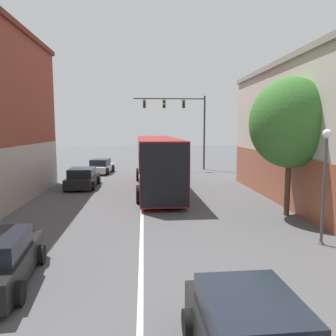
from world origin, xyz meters
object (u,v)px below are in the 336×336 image
Objects in this scene: parked_car_left_near at (101,167)px; parked_car_left_far at (83,178)px; traffic_signal_gantry at (183,116)px; street_lamp at (325,177)px; street_tree_near at (290,123)px; bus at (157,161)px.

parked_car_left_far reaches higher than parked_car_left_near.
traffic_signal_gantry is at bearing -67.65° from parked_car_left_near.
street_lamp is 4.43m from street_tree_near.
parked_car_left_near is 0.62× the size of street_tree_near.
traffic_signal_gantry is at bearing 96.41° from street_lamp.
street_lamp reaches higher than parked_car_left_near.
parked_car_left_far is at bearing 75.50° from bus.
street_lamp is (5.42, -11.02, 0.46)m from bus.
parked_car_left_far is 13.37m from traffic_signal_gantry.
parked_car_left_far is (-0.33, -7.30, 0.03)m from parked_car_left_near.
bus is at bearing -103.32° from parked_car_left_far.
parked_car_left_near is 0.98× the size of street_lamp.
street_tree_near reaches higher than parked_car_left_far.
street_tree_near is (2.92, -17.75, -1.01)m from traffic_signal_gantry.
street_tree_near is (11.10, -8.29, 3.72)m from parked_car_left_far.
traffic_signal_gantry is (7.84, 2.16, 4.76)m from parked_car_left_near.
parked_car_left_far is at bearing 130.92° from street_lamp.
bus is 11.61m from traffic_signal_gantry.
traffic_signal_gantry reaches higher than street_lamp.
traffic_signal_gantry is 1.13× the size of street_tree_near.
street_lamp is at bearing -83.59° from traffic_signal_gantry.
bus is 12.29m from street_lamp.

